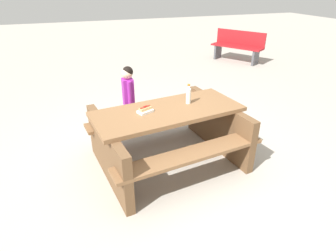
{
  "coord_description": "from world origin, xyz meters",
  "views": [
    {
      "loc": [
        1.05,
        2.93,
        2.14
      ],
      "look_at": [
        0.0,
        0.0,
        0.52
      ],
      "focal_mm": 30.21,
      "sensor_mm": 36.0,
      "label": 1
    }
  ],
  "objects": [
    {
      "name": "picnic_table",
      "position": [
        0.0,
        0.0,
        0.44
      ],
      "size": [
        1.96,
        1.62,
        0.75
      ],
      "color": "brown",
      "rests_on": "ground"
    },
    {
      "name": "park_bench_near",
      "position": [
        -3.67,
        -4.22,
        0.45
      ],
      "size": [
        1.13,
        1.49,
        0.85
      ],
      "color": "maroon",
      "rests_on": "ground"
    },
    {
      "name": "soda_bottle",
      "position": [
        -0.31,
        -0.1,
        0.87
      ],
      "size": [
        0.06,
        0.06,
        0.25
      ],
      "color": "silver",
      "rests_on": "picnic_table"
    },
    {
      "name": "hotdog_tray",
      "position": [
        0.28,
        -0.01,
        0.78
      ],
      "size": [
        0.21,
        0.17,
        0.08
      ],
      "color": "white",
      "rests_on": "picnic_table"
    },
    {
      "name": "ground_plane",
      "position": [
        0.0,
        0.0,
        0.0
      ],
      "size": [
        30.0,
        30.0,
        0.0
      ],
      "primitive_type": "plane",
      "color": "#ADA599",
      "rests_on": "ground"
    },
    {
      "name": "child_in_coat",
      "position": [
        0.29,
        -0.9,
        0.68
      ],
      "size": [
        0.17,
        0.26,
        1.07
      ],
      "color": "#262633",
      "rests_on": "ground"
    }
  ]
}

